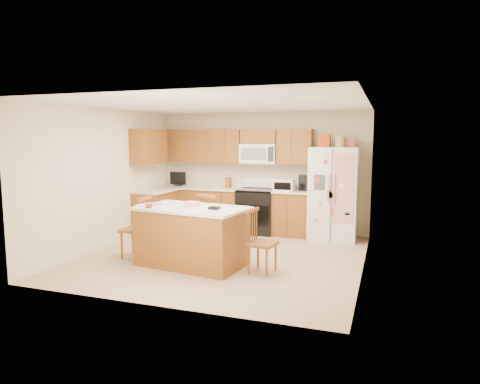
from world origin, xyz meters
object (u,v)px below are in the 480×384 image
at_px(stove, 257,210).
at_px(windsor_chair_back, 213,225).
at_px(refrigerator, 334,193).
at_px(windsor_chair_left, 137,229).
at_px(island, 192,236).
at_px(windsor_chair_right, 261,243).

height_order(stove, windsor_chair_back, stove).
relative_size(refrigerator, windsor_chair_left, 2.00).
height_order(refrigerator, windsor_chair_left, refrigerator).
distance_m(refrigerator, island, 3.13).
relative_size(island, windsor_chair_left, 1.75).
xyz_separation_m(stove, island, (-0.29, -2.54, -0.01)).
bearing_deg(stove, windsor_chair_back, -97.57).
bearing_deg(windsor_chair_left, windsor_chair_right, -2.01).
bearing_deg(windsor_chair_right, island, 179.77).
bearing_deg(windsor_chair_right, windsor_chair_back, 145.89).
distance_m(stove, windsor_chair_back, 1.83).
relative_size(stove, windsor_chair_back, 1.08).
bearing_deg(stove, windsor_chair_left, -118.17).
distance_m(windsor_chair_back, windsor_chair_right, 1.29).
relative_size(refrigerator, island, 1.14).
bearing_deg(refrigerator, stove, 177.70).
bearing_deg(windsor_chair_left, windsor_chair_back, 31.04).
xyz_separation_m(windsor_chair_left, windsor_chair_right, (2.15, -0.08, -0.04)).
relative_size(stove, island, 0.63).
relative_size(stove, refrigerator, 0.55).
distance_m(stove, refrigerator, 1.63).
relative_size(stove, windsor_chair_left, 1.11).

